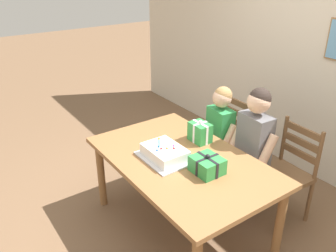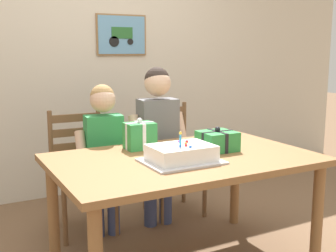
{
  "view_description": "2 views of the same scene",
  "coord_description": "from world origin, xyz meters",
  "px_view_note": "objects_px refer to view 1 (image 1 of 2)",
  "views": [
    {
      "loc": [
        1.96,
        -1.52,
        2.21
      ],
      "look_at": [
        -0.18,
        -0.01,
        0.96
      ],
      "focal_mm": 37.48,
      "sensor_mm": 36.0,
      "label": 1
    },
    {
      "loc": [
        -1.29,
        -2.18,
        1.37
      ],
      "look_at": [
        -0.05,
        0.11,
        0.9
      ],
      "focal_mm": 45.42,
      "sensor_mm": 36.0,
      "label": 2
    }
  ],
  "objects_px": {
    "chair_left": "(225,140)",
    "chair_right": "(286,173)",
    "birthday_cake": "(165,153)",
    "child_younger": "(220,130)",
    "gift_box_beside_cake": "(200,132)",
    "dining_table": "(182,167)",
    "gift_box_red_large": "(207,165)",
    "child_older": "(254,141)"
  },
  "relations": [
    {
      "from": "chair_left",
      "to": "chair_right",
      "type": "bearing_deg",
      "value": -0.0
    },
    {
      "from": "birthday_cake",
      "to": "child_younger",
      "type": "relative_size",
      "value": 0.39
    },
    {
      "from": "gift_box_beside_cake",
      "to": "chair_left",
      "type": "bearing_deg",
      "value": 112.97
    },
    {
      "from": "dining_table",
      "to": "gift_box_beside_cake",
      "type": "bearing_deg",
      "value": 116.0
    },
    {
      "from": "dining_table",
      "to": "child_younger",
      "type": "distance_m",
      "value": 0.73
    },
    {
      "from": "gift_box_red_large",
      "to": "dining_table",
      "type": "bearing_deg",
      "value": -172.5
    },
    {
      "from": "birthday_cake",
      "to": "chair_left",
      "type": "distance_m",
      "value": 1.08
    },
    {
      "from": "dining_table",
      "to": "birthday_cake",
      "type": "xyz_separation_m",
      "value": [
        -0.09,
        -0.11,
        0.13
      ]
    },
    {
      "from": "dining_table",
      "to": "chair_right",
      "type": "relative_size",
      "value": 1.73
    },
    {
      "from": "gift_box_beside_cake",
      "to": "chair_left",
      "type": "distance_m",
      "value": 0.7
    },
    {
      "from": "chair_right",
      "to": "birthday_cake",
      "type": "bearing_deg",
      "value": -115.95
    },
    {
      "from": "gift_box_red_large",
      "to": "gift_box_beside_cake",
      "type": "relative_size",
      "value": 1.1
    },
    {
      "from": "gift_box_beside_cake",
      "to": "child_older",
      "type": "bearing_deg",
      "value": 48.73
    },
    {
      "from": "birthday_cake",
      "to": "gift_box_beside_cake",
      "type": "relative_size",
      "value": 2.1
    },
    {
      "from": "gift_box_beside_cake",
      "to": "dining_table",
      "type": "bearing_deg",
      "value": -64.0
    },
    {
      "from": "gift_box_red_large",
      "to": "child_older",
      "type": "relative_size",
      "value": 0.18
    },
    {
      "from": "chair_right",
      "to": "chair_left",
      "type": "bearing_deg",
      "value": 180.0
    },
    {
      "from": "dining_table",
      "to": "child_younger",
      "type": "xyz_separation_m",
      "value": [
        -0.28,
        0.68,
        0.04
      ]
    },
    {
      "from": "gift_box_red_large",
      "to": "gift_box_beside_cake",
      "type": "distance_m",
      "value": 0.51
    },
    {
      "from": "child_older",
      "to": "child_younger",
      "type": "relative_size",
      "value": 1.1
    },
    {
      "from": "birthday_cake",
      "to": "child_older",
      "type": "xyz_separation_m",
      "value": [
        0.25,
        0.79,
        -0.02
      ]
    },
    {
      "from": "dining_table",
      "to": "chair_right",
      "type": "height_order",
      "value": "chair_right"
    },
    {
      "from": "child_older",
      "to": "birthday_cake",
      "type": "bearing_deg",
      "value": -107.41
    },
    {
      "from": "dining_table",
      "to": "gift_box_red_large",
      "type": "bearing_deg",
      "value": 7.5
    },
    {
      "from": "gift_box_red_large",
      "to": "child_older",
      "type": "height_order",
      "value": "child_older"
    },
    {
      "from": "chair_left",
      "to": "gift_box_beside_cake",
      "type": "bearing_deg",
      "value": -67.03
    },
    {
      "from": "birthday_cake",
      "to": "chair_right",
      "type": "height_order",
      "value": "chair_right"
    },
    {
      "from": "birthday_cake",
      "to": "chair_left",
      "type": "bearing_deg",
      "value": 107.18
    },
    {
      "from": "birthday_cake",
      "to": "chair_right",
      "type": "bearing_deg",
      "value": 64.05
    },
    {
      "from": "gift_box_beside_cake",
      "to": "chair_left",
      "type": "height_order",
      "value": "gift_box_beside_cake"
    },
    {
      "from": "gift_box_red_large",
      "to": "chair_right",
      "type": "xyz_separation_m",
      "value": [
        0.13,
        0.84,
        -0.32
      ]
    },
    {
      "from": "gift_box_red_large",
      "to": "chair_left",
      "type": "distance_m",
      "value": 1.12
    },
    {
      "from": "chair_left",
      "to": "child_younger",
      "type": "xyz_separation_m",
      "value": [
        0.12,
        -0.2,
        0.22
      ]
    },
    {
      "from": "gift_box_red_large",
      "to": "chair_left",
      "type": "relative_size",
      "value": 0.25
    },
    {
      "from": "chair_left",
      "to": "gift_box_red_large",
      "type": "bearing_deg",
      "value": -51.83
    },
    {
      "from": "birthday_cake",
      "to": "dining_table",
      "type": "bearing_deg",
      "value": 52.71
    },
    {
      "from": "dining_table",
      "to": "gift_box_beside_cake",
      "type": "xyz_separation_m",
      "value": [
        -0.15,
        0.32,
        0.17
      ]
    },
    {
      "from": "gift_box_beside_cake",
      "to": "child_younger",
      "type": "xyz_separation_m",
      "value": [
        -0.12,
        0.36,
        -0.13
      ]
    },
    {
      "from": "dining_table",
      "to": "child_younger",
      "type": "bearing_deg",
      "value": 112.17
    },
    {
      "from": "gift_box_red_large",
      "to": "child_younger",
      "type": "relative_size",
      "value": 0.2
    },
    {
      "from": "dining_table",
      "to": "gift_box_red_large",
      "type": "relative_size",
      "value": 6.93
    },
    {
      "from": "chair_left",
      "to": "child_younger",
      "type": "relative_size",
      "value": 0.81
    }
  ]
}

